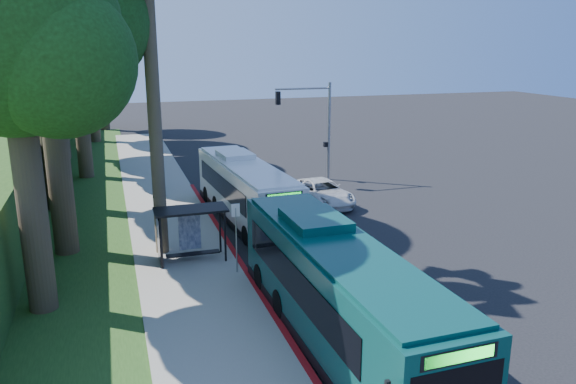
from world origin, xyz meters
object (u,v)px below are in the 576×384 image
object	(u,v)px
teal_bus	(337,289)
pickup	(322,192)
white_bus	(245,190)
bus_shelter	(185,224)

from	to	relation	value
teal_bus	pickup	size ratio (longest dim) A/B	2.38
white_bus	teal_bus	bearing A→B (deg)	-94.83
bus_shelter	teal_bus	size ratio (longest dim) A/B	0.25
white_bus	pickup	distance (m)	5.57
pickup	teal_bus	bearing A→B (deg)	-114.71
bus_shelter	pickup	world-z (taller)	bus_shelter
pickup	bus_shelter	bearing A→B (deg)	-148.32
teal_bus	white_bus	bearing A→B (deg)	87.81
white_bus	teal_bus	size ratio (longest dim) A/B	0.94
bus_shelter	pickup	bearing A→B (deg)	36.81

